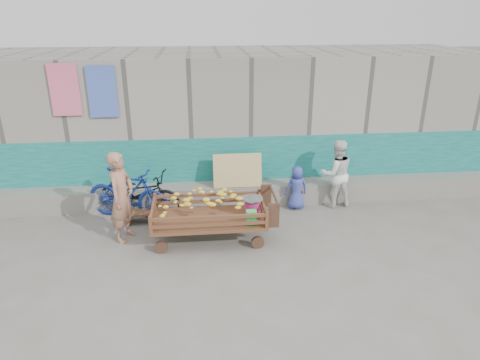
{
  "coord_description": "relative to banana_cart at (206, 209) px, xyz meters",
  "views": [
    {
      "loc": [
        -0.47,
        -5.98,
        3.91
      ],
      "look_at": [
        0.25,
        1.2,
        1.0
      ],
      "focal_mm": 32.0,
      "sensor_mm": 36.0,
      "label": 1
    }
  ],
  "objects": [
    {
      "name": "bicycle_dark",
      "position": [
        -1.31,
        1.22,
        -0.17
      ],
      "size": [
        1.85,
        1.13,
        0.92
      ],
      "primitive_type": "imported",
      "rotation": [
        0.0,
        0.0,
        1.25
      ],
      "color": "black",
      "rests_on": "ground"
    },
    {
      "name": "bicycle_blue",
      "position": [
        -1.51,
        1.02,
        -0.1
      ],
      "size": [
        1.82,
        1.1,
        1.06
      ],
      "primitive_type": "imported",
      "rotation": [
        0.0,
        0.0,
        1.2
      ],
      "color": "navy",
      "rests_on": "ground"
    },
    {
      "name": "vendor_man",
      "position": [
        -1.48,
        0.22,
        0.19
      ],
      "size": [
        0.58,
        0.7,
        1.65
      ],
      "primitive_type": "imported",
      "rotation": [
        0.0,
        0.0,
        1.22
      ],
      "color": "#9A6952",
      "rests_on": "ground"
    },
    {
      "name": "woman",
      "position": [
        2.72,
        1.21,
        0.09
      ],
      "size": [
        0.76,
        0.62,
        1.44
      ],
      "primitive_type": "imported",
      "rotation": [
        0.0,
        0.0,
        3.25
      ],
      "color": "white",
      "rests_on": "ground"
    },
    {
      "name": "child",
      "position": [
        1.88,
        1.15,
        -0.17
      ],
      "size": [
        0.47,
        0.33,
        0.92
      ],
      "primitive_type": "imported",
      "rotation": [
        0.0,
        0.0,
        3.23
      ],
      "color": "#354299",
      "rests_on": "ground"
    },
    {
      "name": "ground",
      "position": [
        0.38,
        -0.83,
        -0.63
      ],
      "size": [
        80.0,
        80.0,
        0.0
      ],
      "primitive_type": "plane",
      "color": "#5E5C54",
      "rests_on": "ground"
    },
    {
      "name": "building_wall",
      "position": [
        0.38,
        3.22,
        0.83
      ],
      "size": [
        12.0,
        3.5,
        3.0
      ],
      "color": "gray",
      "rests_on": "ground"
    },
    {
      "name": "bench",
      "position": [
        -1.11,
        0.8,
        -0.45
      ],
      "size": [
        0.97,
        0.29,
        0.24
      ],
      "color": "#592D19",
      "rests_on": "ground"
    },
    {
      "name": "banana_cart",
      "position": [
        0.0,
        0.0,
        0.0
      ],
      "size": [
        2.19,
        1.0,
        0.93
      ],
      "color": "#592D19",
      "rests_on": "ground"
    }
  ]
}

